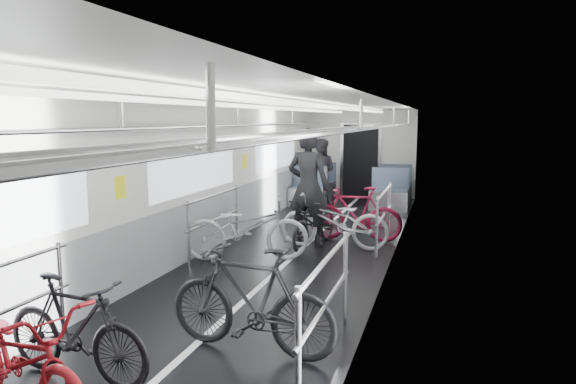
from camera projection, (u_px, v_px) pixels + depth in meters
name	position (u px, v px, depth m)	size (l,w,h in m)	color
car_shell	(316.00, 176.00, 9.31)	(3.02, 14.01, 2.41)	black
bike_left_near	(20.00, 359.00, 3.64)	(0.62, 1.77, 0.93)	#B2161E
bike_left_mid	(75.00, 329.00, 4.22)	(0.42, 1.49, 0.89)	black
bike_left_far	(246.00, 228.00, 7.86)	(0.66, 1.90, 1.00)	#A2A2A6
bike_right_near	(251.00, 299.00, 4.73)	(0.48, 1.69, 1.02)	black
bike_right_mid	(334.00, 220.00, 8.56)	(0.64, 1.82, 0.96)	silver
bike_right_far	(356.00, 214.00, 9.09)	(0.46, 1.64, 0.98)	maroon
bike_aisle	(315.00, 222.00, 8.70)	(0.56, 1.60, 0.84)	black
person_standing	(308.00, 187.00, 8.75)	(0.73, 0.48, 2.01)	black
person_seated	(320.00, 171.00, 13.11)	(0.81, 0.63, 1.66)	#2B282F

